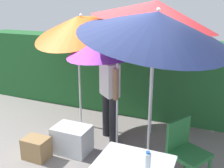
{
  "coord_description": "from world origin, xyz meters",
  "views": [
    {
      "loc": [
        1.59,
        -3.43,
        2.38
      ],
      "look_at": [
        0.0,
        0.3,
        1.1
      ],
      "focal_mm": 42.94,
      "sensor_mm": 36.0,
      "label": 1
    }
  ],
  "objects_px": {
    "umbrella_orange": "(156,25)",
    "crate_cardboard": "(36,148)",
    "umbrella_rainbow": "(118,40)",
    "cooler_box": "(72,139)",
    "umbrella_navy": "(156,12)",
    "person_vendor": "(110,89)",
    "umbrella_yellow": "(79,24)",
    "bottle_water": "(147,163)",
    "chair_plastic": "(185,149)"
  },
  "relations": [
    {
      "from": "umbrella_orange",
      "to": "umbrella_yellow",
      "type": "height_order",
      "value": "umbrella_orange"
    },
    {
      "from": "umbrella_rainbow",
      "to": "umbrella_navy",
      "type": "distance_m",
      "value": 0.87
    },
    {
      "from": "cooler_box",
      "to": "bottle_water",
      "type": "bearing_deg",
      "value": -35.3
    },
    {
      "from": "cooler_box",
      "to": "umbrella_rainbow",
      "type": "bearing_deg",
      "value": 38.65
    },
    {
      "from": "umbrella_orange",
      "to": "crate_cardboard",
      "type": "bearing_deg",
      "value": -160.28
    },
    {
      "from": "umbrella_orange",
      "to": "person_vendor",
      "type": "relative_size",
      "value": 1.35
    },
    {
      "from": "umbrella_orange",
      "to": "umbrella_yellow",
      "type": "relative_size",
      "value": 1.05
    },
    {
      "from": "umbrella_navy",
      "to": "bottle_water",
      "type": "bearing_deg",
      "value": -76.13
    },
    {
      "from": "chair_plastic",
      "to": "bottle_water",
      "type": "height_order",
      "value": "bottle_water"
    },
    {
      "from": "bottle_water",
      "to": "person_vendor",
      "type": "bearing_deg",
      "value": 123.76
    },
    {
      "from": "person_vendor",
      "to": "bottle_water",
      "type": "relative_size",
      "value": 7.83
    },
    {
      "from": "umbrella_orange",
      "to": "umbrella_navy",
      "type": "distance_m",
      "value": 0.98
    },
    {
      "from": "umbrella_orange",
      "to": "umbrella_yellow",
      "type": "xyz_separation_m",
      "value": [
        -1.55,
        0.7,
        -0.1
      ]
    },
    {
      "from": "umbrella_navy",
      "to": "chair_plastic",
      "type": "distance_m",
      "value": 2.23
    },
    {
      "from": "person_vendor",
      "to": "cooler_box",
      "type": "relative_size",
      "value": 3.22
    },
    {
      "from": "umbrella_rainbow",
      "to": "umbrella_orange",
      "type": "distance_m",
      "value": 0.75
    },
    {
      "from": "crate_cardboard",
      "to": "bottle_water",
      "type": "xyz_separation_m",
      "value": [
        1.96,
        -0.7,
        0.68
      ]
    },
    {
      "from": "umbrella_navy",
      "to": "person_vendor",
      "type": "height_order",
      "value": "umbrella_navy"
    },
    {
      "from": "umbrella_rainbow",
      "to": "chair_plastic",
      "type": "height_order",
      "value": "umbrella_rainbow"
    },
    {
      "from": "umbrella_orange",
      "to": "bottle_water",
      "type": "relative_size",
      "value": 10.55
    },
    {
      "from": "umbrella_rainbow",
      "to": "cooler_box",
      "type": "bearing_deg",
      "value": -141.35
    },
    {
      "from": "person_vendor",
      "to": "umbrella_orange",
      "type": "bearing_deg",
      "value": -27.13
    },
    {
      "from": "chair_plastic",
      "to": "cooler_box",
      "type": "height_order",
      "value": "chair_plastic"
    },
    {
      "from": "chair_plastic",
      "to": "bottle_water",
      "type": "relative_size",
      "value": 3.71
    },
    {
      "from": "umbrella_yellow",
      "to": "umbrella_navy",
      "type": "distance_m",
      "value": 1.35
    },
    {
      "from": "umbrella_yellow",
      "to": "bottle_water",
      "type": "height_order",
      "value": "umbrella_yellow"
    },
    {
      "from": "umbrella_orange",
      "to": "crate_cardboard",
      "type": "height_order",
      "value": "umbrella_orange"
    },
    {
      "from": "umbrella_navy",
      "to": "crate_cardboard",
      "type": "height_order",
      "value": "umbrella_navy"
    },
    {
      "from": "bottle_water",
      "to": "umbrella_orange",
      "type": "bearing_deg",
      "value": 103.28
    },
    {
      "from": "chair_plastic",
      "to": "crate_cardboard",
      "type": "xyz_separation_m",
      "value": [
        -2.2,
        -0.3,
        -0.34
      ]
    },
    {
      "from": "crate_cardboard",
      "to": "person_vendor",
      "type": "bearing_deg",
      "value": 52.13
    },
    {
      "from": "umbrella_orange",
      "to": "person_vendor",
      "type": "distance_m",
      "value": 1.48
    },
    {
      "from": "umbrella_rainbow",
      "to": "cooler_box",
      "type": "relative_size",
      "value": 3.63
    },
    {
      "from": "umbrella_orange",
      "to": "crate_cardboard",
      "type": "xyz_separation_m",
      "value": [
        -1.65,
        -0.59,
        -1.89
      ]
    },
    {
      "from": "umbrella_rainbow",
      "to": "cooler_box",
      "type": "distance_m",
      "value": 1.75
    },
    {
      "from": "cooler_box",
      "to": "person_vendor",
      "type": "bearing_deg",
      "value": 58.5
    },
    {
      "from": "umbrella_yellow",
      "to": "person_vendor",
      "type": "distance_m",
      "value": 1.27
    },
    {
      "from": "crate_cardboard",
      "to": "bottle_water",
      "type": "relative_size",
      "value": 1.61
    },
    {
      "from": "umbrella_yellow",
      "to": "umbrella_rainbow",
      "type": "bearing_deg",
      "value": -25.11
    },
    {
      "from": "person_vendor",
      "to": "crate_cardboard",
      "type": "bearing_deg",
      "value": -127.87
    },
    {
      "from": "umbrella_rainbow",
      "to": "umbrella_yellow",
      "type": "height_order",
      "value": "umbrella_yellow"
    },
    {
      "from": "umbrella_yellow",
      "to": "bottle_water",
      "type": "bearing_deg",
      "value": -47.1
    },
    {
      "from": "person_vendor",
      "to": "bottle_water",
      "type": "bearing_deg",
      "value": -56.24
    },
    {
      "from": "person_vendor",
      "to": "chair_plastic",
      "type": "relative_size",
      "value": 2.11
    },
    {
      "from": "umbrella_yellow",
      "to": "umbrella_navy",
      "type": "relative_size",
      "value": 0.94
    },
    {
      "from": "chair_plastic",
      "to": "bottle_water",
      "type": "bearing_deg",
      "value": -103.51
    },
    {
      "from": "umbrella_rainbow",
      "to": "umbrella_yellow",
      "type": "bearing_deg",
      "value": 154.89
    },
    {
      "from": "umbrella_yellow",
      "to": "cooler_box",
      "type": "xyz_separation_m",
      "value": [
        0.31,
        -0.9,
        -1.74
      ]
    },
    {
      "from": "chair_plastic",
      "to": "cooler_box",
      "type": "xyz_separation_m",
      "value": [
        -1.79,
        0.1,
        -0.29
      ]
    },
    {
      "from": "chair_plastic",
      "to": "crate_cardboard",
      "type": "distance_m",
      "value": 2.24
    }
  ]
}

